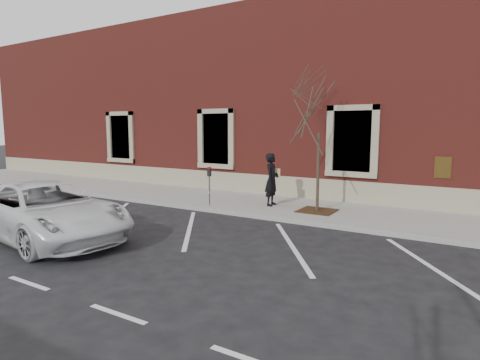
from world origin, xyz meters
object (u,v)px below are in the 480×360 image
Objects in this scene: man at (272,179)px; sapling at (320,111)px; parking_meter at (209,179)px; white_truck at (45,211)px.

sapling is at bearing -99.55° from man.
parking_meter reaches higher than white_truck.
sapling is 8.54m from white_truck.
man is at bearing -20.25° from white_truck.
white_truck is at bearing -120.60° from parking_meter.
man is 2.21m from parking_meter.
parking_meter is at bearing 113.74° from man.
parking_meter is at bearing -164.73° from sapling.
sapling is (1.74, -0.10, 2.36)m from man.
man is at bearing 14.32° from parking_meter.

